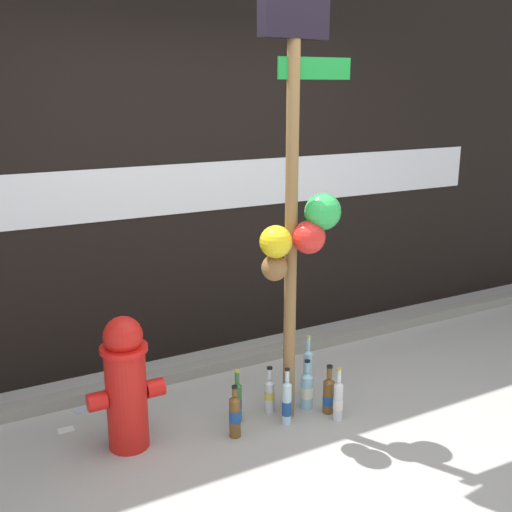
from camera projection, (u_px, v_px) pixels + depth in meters
The scene contains 16 objects.
ground_plane at pixel (321, 465), 3.42m from camera, with size 14.00×14.00×0.00m, color #9E9B93.
building_wall at pixel (186, 147), 4.56m from camera, with size 10.00×0.21×3.20m.
curb_strip at pixel (217, 365), 4.57m from camera, with size 8.00×0.12×0.08m, color gray.
memorial_post at pixel (297, 180), 3.52m from camera, with size 0.60×0.26×2.64m.
fire_hydrant at pixel (126, 383), 3.51m from camera, with size 0.44×0.27×0.80m.
bottle_0 at pixel (237, 401), 3.84m from camera, with size 0.06×0.06×0.35m.
bottle_1 at pixel (287, 402), 3.81m from camera, with size 0.06×0.06×0.37m.
bottle_2 at pixel (307, 389), 4.01m from camera, with size 0.08×0.08×0.34m.
bottle_3 at pixel (235, 415), 3.67m from camera, with size 0.07×0.07×0.33m.
bottle_4 at pixel (308, 370), 4.18m from camera, with size 0.06×0.06×0.42m.
bottle_5 at pixel (329, 395), 3.95m from camera, with size 0.08×0.08×0.33m.
bottle_6 at pixel (290, 384), 4.00m from camera, with size 0.06×0.06×0.39m.
bottle_7 at pixel (338, 400), 3.86m from camera, with size 0.06×0.06×0.35m.
bottle_8 at pixel (270, 394), 3.96m from camera, with size 0.06×0.06×0.31m.
litter_0 at pixel (66, 430), 3.77m from camera, with size 0.10×0.07×0.01m, color silver.
litter_3 at pixel (85, 408), 4.02m from camera, with size 0.14×0.05×0.01m, color #8C99B2.
Camera 1 is at (-1.75, -2.46, 2.03)m, focal length 43.34 mm.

